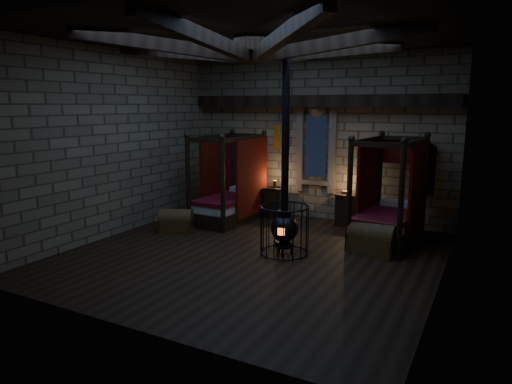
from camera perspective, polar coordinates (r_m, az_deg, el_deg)
The scene contains 8 objects.
room at distance 8.89m, azimuth -0.12°, elevation 15.93°, with size 7.02×7.02×4.29m.
bed_left at distance 11.80m, azimuth -3.25°, elevation -0.98°, with size 1.17×2.14×2.20m.
bed_right at distance 10.38m, azimuth 16.23°, elevation -2.96°, with size 1.28×2.23×2.25m.
trunk_left at distance 10.96m, azimuth -9.92°, elevation -3.65°, with size 0.88×0.73×0.55m.
trunk_right at distance 9.55m, azimuth 14.48°, elevation -5.65°, with size 1.01×0.73×0.68m.
nightstand_left at distance 12.16m, azimuth 2.35°, elevation -1.23°, with size 0.53×0.51×0.99m.
nightstand_right at distance 11.55m, azimuth 11.10°, elevation -2.12°, with size 0.56×0.54×0.87m.
stove at distance 9.09m, azimuth 3.58°, elevation -4.13°, with size 0.97×0.97×4.05m.
Camera 1 is at (4.17, -7.72, 2.95)m, focal length 32.00 mm.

